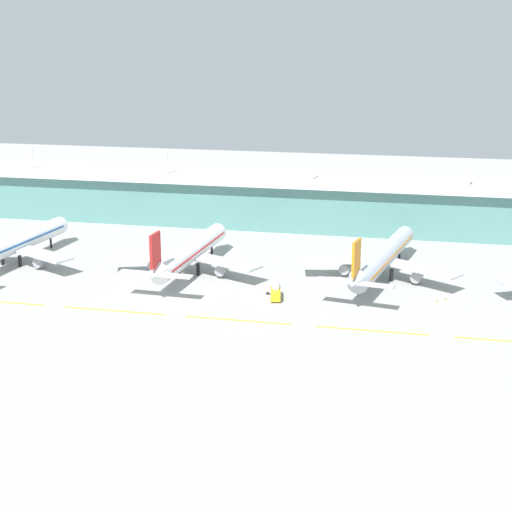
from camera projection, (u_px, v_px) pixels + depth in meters
ground_plane at (246, 327)px, 202.05m from camera, size 600.00×600.00×0.00m
terminal_building at (313, 201)px, 304.33m from camera, size 288.00×34.00×27.93m
airliner_nearest at (13, 245)px, 254.26m from camera, size 48.58×64.17×18.90m
airliner_near_middle at (190, 253)px, 245.20m from camera, size 48.73×62.43×18.90m
airliner_far_middle at (383, 258)px, 239.70m from camera, size 48.07×68.73×18.90m
taxiway_stripe_mid_west at (114, 311)px, 213.52m from camera, size 28.00×0.70×0.04m
taxiway_stripe_centre at (238, 320)px, 206.40m from camera, size 28.00×0.70×0.04m
taxiway_stripe_mid_east at (371, 331)px, 199.28m from camera, size 28.00×0.70×0.04m
baggage_cart at (273, 290)px, 226.85m from camera, size 3.62×2.01×2.48m
fuel_truck at (276, 291)px, 222.21m from camera, size 3.97×7.57×4.95m
safety_cone_left_wingtip at (437, 301)px, 220.45m from camera, size 0.56×0.56×0.70m
safety_cone_nose_front at (445, 298)px, 222.28m from camera, size 0.56×0.56×0.70m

